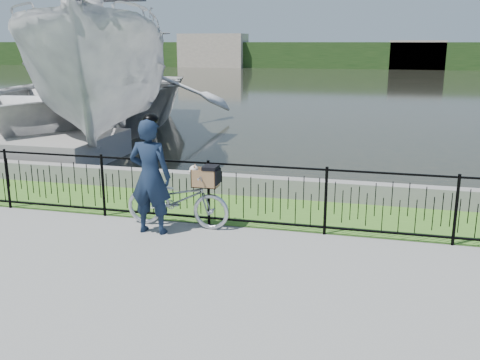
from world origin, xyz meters
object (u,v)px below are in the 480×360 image
(bicycle_rig, at_px, (178,199))
(cyclist, at_px, (150,175))
(boat_near, at_px, (105,75))
(boat_far, at_px, (88,95))

(bicycle_rig, height_order, cyclist, cyclist)
(cyclist, height_order, boat_near, boat_near)
(boat_near, xyz_separation_m, boat_far, (-1.86, 2.20, -0.86))
(cyclist, bearing_deg, boat_far, 124.48)
(cyclist, xyz_separation_m, boat_near, (-4.41, 6.94, 1.15))
(boat_far, bearing_deg, boat_near, -49.81)
(bicycle_rig, xyz_separation_m, cyclist, (-0.32, -0.39, 0.49))
(bicycle_rig, height_order, boat_near, boat_near)
(cyclist, bearing_deg, bicycle_rig, 50.46)
(boat_far, bearing_deg, bicycle_rig, -52.97)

